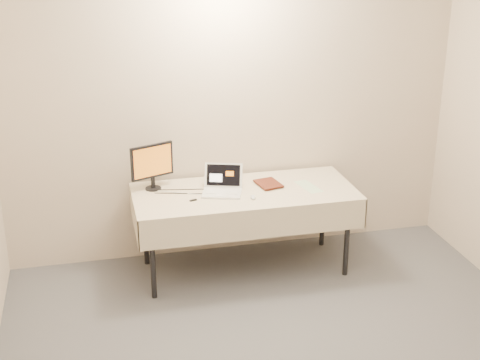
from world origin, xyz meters
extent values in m
cube|color=beige|center=(0.00, 2.50, 1.35)|extent=(4.00, 0.10, 2.70)
cylinder|color=black|center=(-0.82, 1.75, 0.34)|extent=(0.04, 0.04, 0.69)
cylinder|color=black|center=(0.82, 1.75, 0.34)|extent=(0.04, 0.04, 0.69)
cylinder|color=black|center=(-0.82, 2.34, 0.34)|extent=(0.04, 0.04, 0.69)
cylinder|color=black|center=(0.82, 2.34, 0.34)|extent=(0.04, 0.04, 0.69)
cube|color=gray|center=(0.00, 2.04, 0.71)|extent=(1.80, 0.75, 0.04)
cube|color=beige|center=(0.00, 2.04, 0.73)|extent=(1.86, 0.81, 0.01)
cube|color=beige|center=(0.00, 1.64, 0.60)|extent=(1.86, 0.01, 0.25)
cube|color=beige|center=(0.00, 2.45, 0.60)|extent=(1.86, 0.01, 0.25)
cube|color=beige|center=(-0.93, 2.04, 0.60)|extent=(0.01, 0.81, 0.25)
cube|color=beige|center=(0.93, 2.04, 0.60)|extent=(0.01, 0.81, 0.25)
cube|color=white|center=(-0.20, 2.01, 0.75)|extent=(0.37, 0.31, 0.02)
cube|color=white|center=(-0.16, 2.15, 0.85)|extent=(0.33, 0.17, 0.20)
cube|color=black|center=(-0.16, 2.15, 0.85)|extent=(0.28, 0.14, 0.17)
cylinder|color=black|center=(-0.74, 2.26, 0.74)|extent=(0.17, 0.17, 0.01)
cube|color=black|center=(-0.74, 2.26, 0.80)|extent=(0.03, 0.03, 0.10)
cube|color=black|center=(-0.74, 2.26, 0.99)|extent=(0.36, 0.16, 0.29)
cube|color=orange|center=(-0.74, 2.26, 0.99)|extent=(0.32, 0.13, 0.25)
imported|color=maroon|center=(0.14, 2.10, 0.86)|extent=(0.18, 0.06, 0.25)
cube|color=black|center=(-0.18, 2.32, 0.76)|extent=(0.14, 0.10, 0.05)
cube|color=#FF200C|center=(-0.17, 2.29, 0.76)|extent=(0.08, 0.04, 0.02)
ellipsoid|color=silver|center=(0.03, 1.87, 0.75)|extent=(0.06, 0.10, 0.02)
cube|color=beige|center=(0.55, 2.01, 0.74)|extent=(0.18, 0.32, 0.00)
cube|color=black|center=(-0.45, 1.93, 0.74)|extent=(0.06, 0.04, 0.01)
camera|label=1|loc=(-1.23, -2.99, 2.83)|focal=50.00mm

